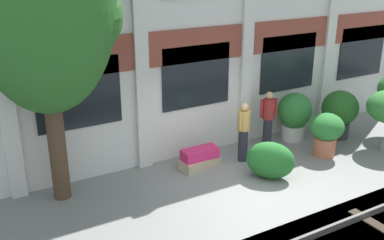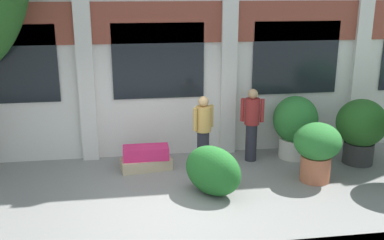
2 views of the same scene
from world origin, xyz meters
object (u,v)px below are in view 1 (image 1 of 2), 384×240
Objects in this scene: potted_plant_ribbed_drum at (326,131)px; resident_by_doorway at (243,130)px; potted_plant_glazed_jar at (294,114)px; potted_plant_fluted_column at (340,111)px; topiary_hedge at (270,160)px; resident_watching_tracks at (268,117)px; potted_plant_square_trough at (200,158)px.

potted_plant_ribbed_drum is 0.74× the size of resident_by_doorway.
resident_by_doorway is at bearing -168.22° from potted_plant_glazed_jar.
potted_plant_fluted_column is 3.75m from topiary_hedge.
potted_plant_glazed_jar is (-1.32, 0.55, -0.03)m from potted_plant_fluted_column.
potted_plant_fluted_column is at bearing 16.98° from topiary_hedge.
topiary_hedge is (-2.21, -0.31, -0.24)m from potted_plant_ribbed_drum.
resident_by_doorway is at bearing 178.57° from potted_plant_fluted_column.
resident_watching_tracks is at bearing 128.01° from potted_plant_ribbed_drum.
resident_watching_tracks reaches higher than potted_plant_glazed_jar.
potted_plant_ribbed_drum is 3.63m from potted_plant_square_trough.
potted_plant_square_trough is 0.79× the size of potted_plant_glazed_jar.
potted_plant_ribbed_drum is at bearing 54.61° from resident_watching_tracks.
resident_watching_tracks is at bearing 53.14° from topiary_hedge.
potted_plant_fluted_column reaches higher than potted_plant_square_trough.
potted_plant_glazed_jar is at bearing 36.19° from topiary_hedge.
potted_plant_ribbed_drum is 2.37m from resident_by_doorway.
topiary_hedge is (-0.01, -1.18, -0.41)m from resident_by_doorway.
potted_plant_glazed_jar is at bearing 72.76° from resident_by_doorway.
resident_by_doorway reaches higher than potted_plant_square_trough.
potted_plant_ribbed_drum is at bearing 7.98° from topiary_hedge.
potted_plant_square_trough is at bearing -129.92° from resident_by_doorway.
resident_by_doorway is 0.99× the size of resident_watching_tracks.
potted_plant_glazed_jar is at bearing 3.80° from potted_plant_square_trough.
potted_plant_square_trough is 0.95× the size of topiary_hedge.
resident_watching_tracks is 1.38× the size of topiary_hedge.
resident_watching_tracks reaches higher than resident_by_doorway.
potted_plant_fluted_column is at bearing 94.41° from resident_watching_tracks.
resident_by_doorway reaches higher than potted_plant_ribbed_drum.
resident_by_doorway reaches higher than potted_plant_fluted_column.
potted_plant_square_trough is at bearing 130.56° from topiary_hedge.
potted_plant_fluted_column is 1.22× the size of topiary_hedge.
potted_plant_glazed_jar is (3.46, 0.23, 0.56)m from potted_plant_square_trough.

